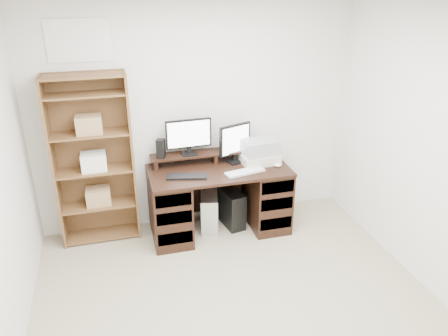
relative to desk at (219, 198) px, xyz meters
name	(u,v)px	position (x,y,z in m)	size (l,w,h in m)	color
room	(256,199)	(-0.16, -1.64, 0.86)	(3.54, 4.04, 2.54)	tan
desk	(219,198)	(0.00, 0.00, 0.00)	(1.50, 0.70, 0.75)	black
riser_shelf	(214,154)	(0.00, 0.21, 0.45)	(1.40, 0.22, 0.12)	black
monitor_wide	(189,135)	(-0.28, 0.20, 0.70)	(0.49, 0.13, 0.39)	black
monitor_small	(235,142)	(0.22, 0.15, 0.59)	(0.38, 0.20, 0.43)	black
speaker	(161,148)	(-0.58, 0.19, 0.58)	(0.08, 0.08, 0.20)	black
keyboard_black	(187,176)	(-0.37, -0.13, 0.37)	(0.41, 0.14, 0.02)	black
keyboard_white	(245,172)	(0.24, -0.17, 0.37)	(0.43, 0.13, 0.02)	silver
mouse	(278,165)	(0.63, -0.11, 0.38)	(0.08, 0.05, 0.03)	white
printer	(259,158)	(0.48, 0.05, 0.41)	(0.41, 0.30, 0.10)	beige
basket	(260,147)	(0.48, 0.05, 0.54)	(0.37, 0.27, 0.16)	#92969C
tower_silver	(209,211)	(-0.09, 0.08, -0.18)	(0.18, 0.42, 0.42)	silver
tower_black	(231,207)	(0.16, 0.08, -0.18)	(0.25, 0.45, 0.43)	black
bookshelf	(94,159)	(-1.27, 0.21, 0.53)	(0.80, 0.30, 1.80)	brown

